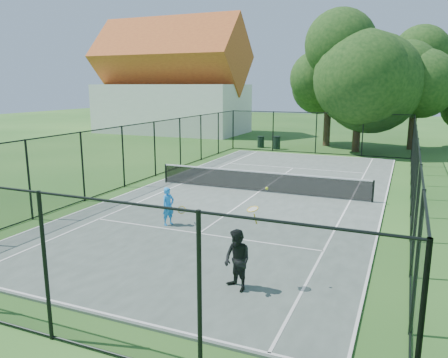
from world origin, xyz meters
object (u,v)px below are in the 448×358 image
at_px(trash_bin_left, 261,142).
at_px(player_black, 237,260).
at_px(player_blue, 168,206).
at_px(trash_bin_right, 277,143).
at_px(tennis_net, 260,181).

distance_m(trash_bin_left, player_black, 25.30).
bearing_deg(player_blue, player_black, -42.81).
bearing_deg(trash_bin_left, player_black, -73.16).
xyz_separation_m(trash_bin_right, player_black, (5.89, -23.81, 0.30)).
distance_m(trash_bin_left, trash_bin_right, 1.49).
bearing_deg(player_black, trash_bin_right, 103.90).
height_order(tennis_net, player_blue, player_blue).
xyz_separation_m(trash_bin_left, trash_bin_right, (1.44, -0.41, 0.05)).
relative_size(tennis_net, player_blue, 7.46).
bearing_deg(trash_bin_right, player_black, -76.10).
distance_m(player_blue, player_black, 5.51).
height_order(tennis_net, player_black, player_black).
height_order(trash_bin_left, player_black, player_black).
relative_size(tennis_net, player_black, 4.10).
relative_size(player_blue, player_black, 0.55).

